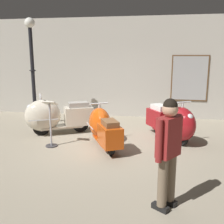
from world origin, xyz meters
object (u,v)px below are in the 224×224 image
object	(u,v)px
scooter_0	(54,116)
info_stanchion	(51,127)
visitor_0	(168,147)
scooter_1	(103,127)
scooter_2	(174,122)
lamppost	(32,67)

from	to	relation	value
scooter_0	info_stanchion	xyz separation A→B (m)	(0.30, -0.95, -0.05)
scooter_0	visitor_0	xyz separation A→B (m)	(2.90, -3.10, 0.40)
scooter_0	scooter_1	world-z (taller)	scooter_0
scooter_0	scooter_2	distance (m)	3.17
lamppost	info_stanchion	distance (m)	2.57
scooter_1	scooter_0	bearing A→B (deg)	38.47
scooter_1	lamppost	xyz separation A→B (m)	(-2.45, 1.52, 1.34)
lamppost	visitor_0	xyz separation A→B (m)	(3.87, -3.96, -0.89)
scooter_2	visitor_0	world-z (taller)	visitor_0
scooter_1	info_stanchion	world-z (taller)	info_stanchion
scooter_0	lamppost	size ratio (longest dim) A/B	0.58
scooter_0	scooter_2	world-z (taller)	scooter_0
visitor_0	info_stanchion	xyz separation A→B (m)	(-2.60, 2.16, -0.45)
scooter_0	lamppost	world-z (taller)	lamppost
scooter_2	scooter_1	bearing A→B (deg)	-101.97
info_stanchion	scooter_2	bearing A→B (deg)	17.13
scooter_0	visitor_0	size ratio (longest dim) A/B	1.18
scooter_2	scooter_0	bearing A→B (deg)	-122.98
visitor_0	lamppost	bearing A→B (deg)	-10.58
scooter_0	scooter_1	distance (m)	1.63
visitor_0	info_stanchion	bearing A→B (deg)	-4.55
scooter_1	info_stanchion	size ratio (longest dim) A/B	1.49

